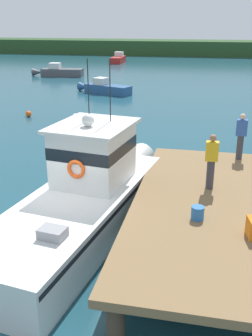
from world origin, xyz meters
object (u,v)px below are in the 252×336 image
Objects in this scene: moored_boat_far_left at (104,88)px; mooring_buoy_channel_marker at (106,91)px; bait_bucket at (198,213)px; deckhand_by_the_boat at (241,136)px; moored_boat_near_channel at (119,59)px; mooring_buoy_spare_mooring at (75,116)px; mooring_buoy_inshore at (29,114)px; moored_boat_off_the_point at (59,72)px; deckhand_further_back at (211,161)px; main_fishing_boat at (86,195)px.

mooring_buoy_channel_marker is (0.11, 0.10, -0.24)m from moored_boat_far_left.
deckhand_by_the_boat is at bearing 75.71° from bait_bucket.
moored_boat_near_channel reaches higher than mooring_buoy_channel_marker.
mooring_buoy_spare_mooring is (-9.25, 9.19, -1.88)m from deckhand_by_the_boat.
moored_boat_far_left is at bearing 74.50° from mooring_buoy_inshore.
moored_boat_off_the_point reaches higher than mooring_buoy_inshore.
moored_boat_near_channel is 15.54× the size of mooring_buoy_spare_mooring.
mooring_buoy_inshore is 9.70m from mooring_buoy_channel_marker.
moored_boat_near_channel is 25.40m from moored_boat_far_left.
deckhand_further_back is 0.29× the size of moored_boat_near_channel.
main_fishing_boat reaches higher than deckhand_by_the_boat.
deckhand_by_the_boat is at bearing -71.74° from moored_boat_near_channel.
mooring_buoy_spare_mooring is at bearing -86.43° from moored_boat_far_left.
bait_bucket reaches higher than mooring_buoy_spare_mooring.
moored_boat_far_left is at bearing 118.06° from deckhand_by_the_boat.
moored_boat_far_left is (-9.82, 18.43, -1.62)m from deckhand_by_the_boat.
main_fishing_boat reaches higher than mooring_buoy_inshore.
moored_boat_near_channel is at bearing 98.45° from mooring_buoy_spare_mooring.
mooring_buoy_channel_marker is (-5.19, 22.23, -0.81)m from main_fishing_boat.
mooring_buoy_channel_marker is at bearing 42.07° from moored_boat_far_left.
deckhand_by_the_boat is 20.95m from moored_boat_far_left.
deckhand_further_back is 23.19m from mooring_buoy_channel_marker.
deckhand_further_back is 23.12m from moored_boat_far_left.
moored_boat_far_left reaches higher than mooring_buoy_spare_mooring.
moored_boat_off_the_point is (-17.38, 27.64, -1.57)m from deckhand_by_the_boat.
deckhand_further_back is 4.48× the size of mooring_buoy_spare_mooring.
mooring_buoy_spare_mooring is 0.96× the size of mooring_buoy_inshore.
deckhand_further_back is (3.54, 0.83, 1.05)m from main_fishing_boat.
bait_bucket reaches higher than moored_boat_near_channel.
moored_boat_far_left is 12.89× the size of mooring_buoy_channel_marker.
mooring_buoy_inshore is at bearing 133.34° from deckhand_further_back.
deckhand_further_back is 4.17× the size of mooring_buoy_channel_marker.
main_fishing_boat reaches higher than mooring_buoy_spare_mooring.
moored_boat_off_the_point is 1.12× the size of moored_boat_far_left.
mooring_buoy_spare_mooring is at bearing -87.15° from mooring_buoy_channel_marker.
moored_boat_off_the_point is at bearing 118.26° from deckhand_further_back.
bait_bucket is (3.28, -1.20, 0.36)m from main_fishing_boat.
moored_boat_off_the_point is at bearing 116.38° from bait_bucket.
mooring_buoy_channel_marker is at bearing 74.02° from mooring_buoy_inshore.
deckhand_by_the_boat reaches higher than moored_boat_off_the_point.
deckhand_by_the_boat is 4.17× the size of mooring_buoy_channel_marker.
deckhand_further_back is 48.21m from moored_boat_near_channel.
deckhand_further_back reaches higher than bait_bucket.
moored_boat_far_left is at bearing -50.61° from moored_boat_off_the_point.
mooring_buoy_spare_mooring is (-8.26, 12.06, -1.88)m from deckhand_further_back.
moored_boat_far_left is at bearing 112.54° from deckhand_further_back.
deckhand_by_the_boat is 0.29× the size of moored_boat_near_channel.
mooring_buoy_inshore is at bearing -74.82° from moored_boat_off_the_point.
deckhand_further_back is at bearing -67.46° from moored_boat_far_left.
deckhand_by_the_boat is (1.25, 4.90, 0.69)m from bait_bucket.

